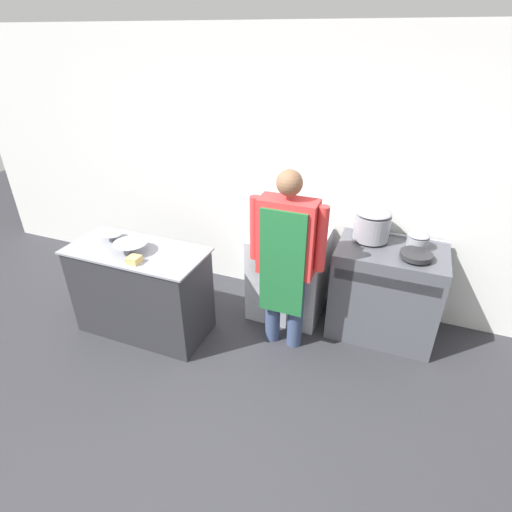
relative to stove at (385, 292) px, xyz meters
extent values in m
plane|color=#2D2D33|center=(-1.16, -1.73, -0.46)|extent=(14.00, 14.00, 0.00)
cube|color=white|center=(-1.16, 0.39, 0.89)|extent=(8.00, 0.05, 2.70)
cube|color=#2D2D33|center=(-2.16, -0.81, -0.02)|extent=(1.24, 0.58, 0.87)
cube|color=gray|center=(-2.16, -0.81, 0.42)|extent=(1.29, 0.60, 0.02)
cube|color=#4C4F56|center=(0.00, 0.00, 0.00)|extent=(0.96, 0.62, 0.91)
cube|color=gray|center=(0.00, -0.30, 0.29)|extent=(0.89, 0.03, 0.10)
cube|color=gray|center=(0.00, 0.30, 0.46)|extent=(0.96, 0.03, 0.02)
cube|color=silver|center=(-0.95, 0.01, -0.01)|extent=(0.71, 0.66, 0.89)
cube|color=silver|center=(-0.95, -0.31, 0.03)|extent=(0.60, 0.02, 0.62)
cylinder|color=#38476B|center=(-0.95, -0.49, -0.07)|extent=(0.14, 0.14, 0.78)
cylinder|color=#38476B|center=(-0.73, -0.49, -0.07)|extent=(0.14, 0.14, 0.78)
cube|color=red|center=(-0.84, -0.49, 0.65)|extent=(0.49, 0.22, 0.67)
cube|color=#1E6633|center=(-0.84, -0.62, 0.45)|extent=(0.39, 0.02, 0.97)
cylinder|color=red|center=(-1.12, -0.49, 0.69)|extent=(0.09, 0.09, 0.57)
cylinder|color=red|center=(-0.55, -0.49, 0.69)|extent=(0.09, 0.09, 0.57)
sphere|color=brown|center=(-0.84, -0.49, 1.12)|extent=(0.21, 0.21, 0.21)
cone|color=gray|center=(-2.17, -0.85, 0.48)|extent=(0.31, 0.31, 0.09)
cone|color=gray|center=(-2.48, -0.72, 0.46)|extent=(0.20, 0.20, 0.07)
cube|color=#D8B266|center=(-2.03, -1.00, 0.46)|extent=(0.10, 0.10, 0.06)
cylinder|color=gray|center=(-0.22, 0.11, 0.59)|extent=(0.32, 0.32, 0.23)
ellipsoid|color=gray|center=(-0.22, 0.11, 0.73)|extent=(0.32, 0.32, 0.06)
cylinder|color=#262628|center=(0.19, -0.11, 0.50)|extent=(0.27, 0.27, 0.04)
cylinder|color=gray|center=(0.19, 0.11, 0.52)|extent=(0.19, 0.19, 0.09)
ellipsoid|color=gray|center=(0.19, 0.11, 0.58)|extent=(0.19, 0.19, 0.03)
camera|label=1|loc=(0.01, -3.35, 2.14)|focal=28.00mm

